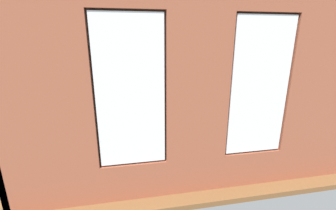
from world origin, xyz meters
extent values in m
cube|color=brown|center=(0.00, 0.00, -0.05)|extent=(6.58, 5.41, 0.10)
cube|color=#9E5138|center=(-2.28, 2.32, 1.76)|extent=(1.43, 0.16, 3.53)
cube|color=#9E5138|center=(0.00, 2.32, 1.76)|extent=(1.01, 0.16, 3.53)
cube|color=#9E5138|center=(2.28, 2.32, 1.76)|extent=(1.43, 0.16, 3.53)
cube|color=#9E5138|center=(-1.03, 2.32, 0.32)|extent=(1.05, 0.16, 0.64)
cube|color=white|center=(-1.03, 2.36, 1.78)|extent=(0.99, 0.03, 2.24)
cube|color=#38281E|center=(-1.03, 2.30, 1.78)|extent=(1.05, 0.04, 2.30)
cube|color=#9E5138|center=(1.03, 2.32, 0.32)|extent=(1.05, 0.16, 0.64)
cube|color=white|center=(1.03, 2.36, 1.78)|extent=(0.99, 0.03, 2.24)
cube|color=#38281E|center=(1.03, 2.30, 1.78)|extent=(1.05, 0.04, 2.30)
cube|color=olive|center=(0.00, 2.22, 0.61)|extent=(3.32, 0.24, 0.06)
cube|color=black|center=(0.00, 2.23, 1.92)|extent=(0.49, 0.03, 0.65)
cube|color=orange|center=(0.00, 2.22, 1.92)|extent=(0.43, 0.01, 0.59)
cube|color=silver|center=(2.94, 0.20, 1.76)|extent=(0.10, 4.41, 3.53)
cube|color=black|center=(0.58, 1.62, 0.21)|extent=(1.78, 0.85, 0.42)
cube|color=black|center=(0.58, 1.95, 0.61)|extent=(1.78, 0.24, 0.38)
cube|color=black|center=(-0.20, 1.62, 0.52)|extent=(0.22, 0.85, 0.24)
cube|color=black|center=(1.37, 1.62, 0.52)|extent=(0.22, 0.85, 0.24)
cube|color=black|center=(0.25, 1.58, 0.48)|extent=(0.62, 0.65, 0.12)
cube|color=black|center=(0.92, 1.58, 0.48)|extent=(0.62, 0.65, 0.12)
cube|color=black|center=(-2.24, 0.33, 0.21)|extent=(0.86, 2.05, 0.42)
cube|color=black|center=(-2.57, 0.33, 0.61)|extent=(0.25, 2.04, 0.38)
cube|color=black|center=(-2.24, -0.58, 0.52)|extent=(0.85, 0.22, 0.24)
cube|color=black|center=(-2.25, 1.25, 0.52)|extent=(0.85, 0.22, 0.24)
cube|color=black|center=(-2.20, -0.07, 0.48)|extent=(0.65, 0.74, 0.12)
cube|color=black|center=(-2.20, 0.73, 0.48)|extent=(0.65, 0.74, 0.12)
cube|color=tan|center=(0.35, -0.39, 0.38)|extent=(1.58, 0.77, 0.04)
cube|color=tan|center=(-0.38, -0.71, 0.18)|extent=(0.07, 0.07, 0.36)
cube|color=tan|center=(1.08, -0.71, 0.18)|extent=(0.07, 0.07, 0.36)
cube|color=tan|center=(-0.38, -0.07, 0.18)|extent=(0.07, 0.07, 0.36)
cube|color=tan|center=(1.08, -0.07, 0.18)|extent=(0.07, 0.07, 0.36)
cylinder|color=#33567F|center=(0.23, -0.28, 0.45)|extent=(0.08, 0.08, 0.10)
cylinder|color=#B7333D|center=(-0.09, -0.52, 0.45)|extent=(0.08, 0.08, 0.10)
cylinder|color=brown|center=(0.35, -0.39, 0.46)|extent=(0.16, 0.16, 0.11)
sphere|color=#3D8E42|center=(0.35, -0.39, 0.60)|extent=(0.19, 0.19, 0.19)
cube|color=#59595B|center=(0.82, -0.28, 0.41)|extent=(0.16, 0.14, 0.02)
cube|color=black|center=(2.64, 0.11, 0.23)|extent=(1.18, 0.42, 0.46)
cube|color=black|center=(2.64, 0.11, 0.48)|extent=(0.54, 0.20, 0.05)
cube|color=black|center=(2.64, 0.11, 0.54)|extent=(0.06, 0.04, 0.06)
cube|color=black|center=(2.64, 0.11, 0.92)|extent=(1.23, 0.04, 0.69)
cube|color=black|center=(2.64, 0.09, 0.92)|extent=(1.18, 0.01, 0.64)
cylinder|color=olive|center=(0.18, -1.69, 0.14)|extent=(0.54, 0.54, 0.28)
ellipsoid|color=white|center=(0.18, -1.69, 0.49)|extent=(1.19, 1.19, 0.48)
ellipsoid|color=navy|center=(0.27, -1.69, 0.61)|extent=(0.44, 0.44, 0.18)
cylinder|color=gray|center=(-1.89, -1.14, 0.11)|extent=(0.19, 0.19, 0.21)
cylinder|color=brown|center=(-1.89, -1.14, 0.29)|extent=(0.03, 0.03, 0.16)
ellipsoid|color=#3D8E42|center=(-1.89, -1.14, 0.53)|extent=(0.35, 0.35, 0.32)
cylinder|color=#47423D|center=(-1.14, -0.94, 0.08)|extent=(0.15, 0.15, 0.17)
cylinder|color=brown|center=(-1.14, -0.94, 0.23)|extent=(0.02, 0.02, 0.13)
ellipsoid|color=#337F38|center=(-1.14, -0.94, 0.42)|extent=(0.32, 0.32, 0.25)
cylinder|color=gray|center=(2.34, -1.65, 0.18)|extent=(0.36, 0.36, 0.36)
cylinder|color=brown|center=(2.34, -1.65, 0.55)|extent=(0.06, 0.06, 0.38)
cone|color=#337F38|center=(2.55, -1.64, 0.91)|extent=(0.50, 0.16, 0.43)
cone|color=#337F38|center=(2.43, -1.45, 0.90)|extent=(0.30, 0.51, 0.41)
cone|color=#337F38|center=(2.16, -1.54, 0.91)|extent=(0.49, 0.36, 0.42)
cone|color=#337F38|center=(2.22, -1.75, 0.96)|extent=(0.40, 0.34, 0.51)
cone|color=#337F38|center=(2.43, -1.83, 0.93)|extent=(0.31, 0.48, 0.45)
cylinder|color=brown|center=(-2.44, 1.77, 0.19)|extent=(0.32, 0.32, 0.38)
cylinder|color=brown|center=(-2.44, 1.77, 0.51)|extent=(0.06, 0.06, 0.26)
cone|color=#286B2D|center=(-2.29, 1.78, 0.84)|extent=(0.40, 0.13, 0.47)
cone|color=#286B2D|center=(-2.37, 1.90, 0.84)|extent=(0.31, 0.41, 0.47)
cone|color=#286B2D|center=(-2.54, 1.88, 0.85)|extent=(0.35, 0.38, 0.48)
cone|color=#286B2D|center=(-2.58, 1.77, 0.85)|extent=(0.38, 0.14, 0.48)
cone|color=#286B2D|center=(-2.51, 1.61, 0.82)|extent=(0.29, 0.45, 0.44)
cone|color=#286B2D|center=(-2.33, 1.62, 0.81)|extent=(0.37, 0.45, 0.42)
cylinder|color=gray|center=(2.09, 1.15, 0.16)|extent=(0.30, 0.30, 0.31)
cylinder|color=brown|center=(2.09, 1.15, 0.57)|extent=(0.05, 0.05, 0.52)
cone|color=#337F38|center=(2.27, 1.12, 1.02)|extent=(0.45, 0.19, 0.47)
cone|color=#337F38|center=(2.15, 1.31, 1.03)|extent=(0.26, 0.45, 0.48)
cone|color=#337F38|center=(2.00, 1.26, 1.05)|extent=(0.34, 0.38, 0.50)
cone|color=#337F38|center=(1.89, 1.12, 0.99)|extent=(0.50, 0.19, 0.41)
cone|color=#337F38|center=(1.99, 1.03, 1.04)|extent=(0.35, 0.39, 0.49)
cone|color=#337F38|center=(2.17, 0.95, 0.99)|extent=(0.30, 0.50, 0.41)
cylinder|color=brown|center=(-2.44, -1.70, 0.18)|extent=(0.32, 0.32, 0.36)
cylinder|color=brown|center=(-2.44, -1.70, 0.63)|extent=(0.06, 0.06, 0.54)
cone|color=#1E5B28|center=(-2.23, -1.73, 1.16)|extent=(0.56, 0.22, 0.61)
cone|color=#1E5B28|center=(-2.46, -1.46, 1.13)|extent=(0.21, 0.60, 0.56)
cone|color=#1E5B28|center=(-2.65, -1.67, 1.16)|extent=(0.56, 0.25, 0.61)
cone|color=#1E5B28|center=(-2.41, -1.94, 1.13)|extent=(0.24, 0.60, 0.57)
cylinder|color=#47423D|center=(-0.76, 1.62, 0.17)|extent=(0.32, 0.32, 0.34)
cylinder|color=brown|center=(-0.76, 1.62, 0.39)|extent=(0.05, 0.05, 0.09)
ellipsoid|color=#286B2D|center=(-0.76, 1.62, 0.66)|extent=(0.66, 0.66, 0.46)
camera|label=1|loc=(1.09, 5.57, 2.56)|focal=24.00mm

